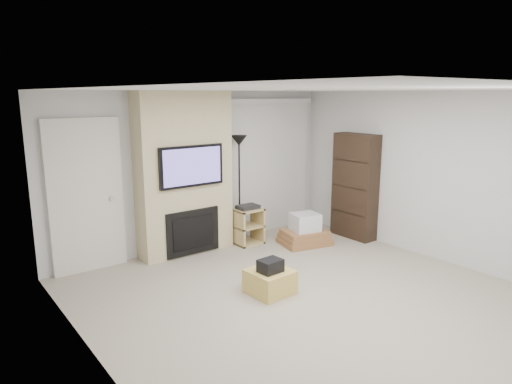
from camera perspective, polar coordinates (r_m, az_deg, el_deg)
floor at (r=5.69m, az=7.59°, el=-13.47°), size 5.00×5.50×0.00m
ceiling at (r=5.13m, az=8.38°, el=12.60°), size 5.00×5.50×0.00m
wall_back at (r=7.42m, az=-7.31°, el=2.75°), size 5.00×0.00×2.50m
wall_left at (r=3.96m, az=-18.58°, el=-6.12°), size 0.00×5.50×2.50m
wall_right at (r=7.24m, az=22.04°, el=1.72°), size 0.00×5.50×2.50m
hvac_vent at (r=5.98m, az=5.51°, el=12.56°), size 0.35×0.18×0.01m
ottoman at (r=5.82m, az=1.75°, el=-11.13°), size 0.52×0.52×0.30m
black_bag at (r=5.68m, az=1.81°, el=-9.20°), size 0.29×0.23×0.16m
fireplace_wall at (r=7.07m, az=-8.89°, el=2.13°), size 1.50×0.47×2.50m
entry_door at (r=6.72m, az=-20.47°, el=-0.61°), size 1.02×0.11×2.14m
vertical_blinds at (r=8.16m, az=1.40°, el=3.86°), size 1.98×0.10×2.37m
floor_lamp at (r=7.50m, az=-2.12°, el=4.20°), size 0.27×0.27×1.79m
av_stand at (r=7.58m, az=-1.02°, el=-3.95°), size 0.45×0.38×0.66m
box_stack at (r=7.64m, az=6.11°, el=-5.06°), size 0.90×0.75×0.52m
bookshelf at (r=8.00m, az=12.26°, el=0.70°), size 0.30×0.80×1.80m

